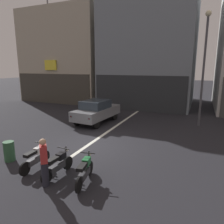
{
  "coord_description": "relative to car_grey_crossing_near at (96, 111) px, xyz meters",
  "views": [
    {
      "loc": [
        5.08,
        -8.75,
        3.92
      ],
      "look_at": [
        0.51,
        2.0,
        1.4
      ],
      "focal_mm": 33.47,
      "sensor_mm": 36.0,
      "label": 1
    }
  ],
  "objects": [
    {
      "name": "lane_centre_line",
      "position": [
        1.62,
        1.81,
        -0.88
      ],
      "size": [
        0.2,
        18.0,
        0.01
      ],
      "primitive_type": "cube",
      "color": "silver",
      "rests_on": "ground"
    },
    {
      "name": "motorcycle_white_row_leftmost",
      "position": [
        0.98,
        -7.13,
        -0.43
      ],
      "size": [
        0.55,
        1.67,
        0.98
      ],
      "color": "black",
      "rests_on": "ground"
    },
    {
      "name": "car_grey_crossing_near",
      "position": [
        0.0,
        0.0,
        0.0
      ],
      "size": [
        2.08,
        4.23,
        1.64
      ],
      "color": "black",
      "rests_on": "ground"
    },
    {
      "name": "person_by_motorcycles",
      "position": [
        2.16,
        -7.96,
        -0.03
      ],
      "size": [
        0.41,
        0.41,
        1.67
      ],
      "color": "#23232D",
      "rests_on": "ground"
    },
    {
      "name": "street_lamp",
      "position": [
        6.77,
        1.99,
        3.52
      ],
      "size": [
        0.36,
        0.36,
        7.31
      ],
      "color": "#47474C",
      "rests_on": "ground"
    },
    {
      "name": "building_corner_left",
      "position": [
        -8.17,
        10.04,
        4.19
      ],
      "size": [
        9.53,
        9.25,
        10.17
      ],
      "color": "#B2A893",
      "rests_on": "ground"
    },
    {
      "name": "building_mid_block",
      "position": [
        1.58,
        10.04,
        5.05
      ],
      "size": [
        8.68,
        9.93,
        11.89
      ],
      "color": "gray",
      "rests_on": "ground"
    },
    {
      "name": "trash_bin",
      "position": [
        -0.57,
        -7.0,
        -0.46
      ],
      "size": [
        0.44,
        0.44,
        0.85
      ],
      "primitive_type": "cylinder",
      "color": "#2D5938",
      "rests_on": "ground"
    },
    {
      "name": "ground_plane",
      "position": [
        1.62,
        -4.19,
        -0.89
      ],
      "size": [
        120.0,
        120.0,
        0.0
      ],
      "primitive_type": "plane",
      "color": "#232328"
    },
    {
      "name": "motorcycle_green_row_centre",
      "position": [
        3.28,
        -7.26,
        -0.43
      ],
      "size": [
        0.55,
        1.65,
        0.98
      ],
      "color": "black",
      "rests_on": "ground"
    },
    {
      "name": "motorcycle_black_row_left_mid",
      "position": [
        2.13,
        -7.23,
        -0.43
      ],
      "size": [
        0.55,
        1.67,
        0.98
      ],
      "color": "black",
      "rests_on": "ground"
    }
  ]
}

